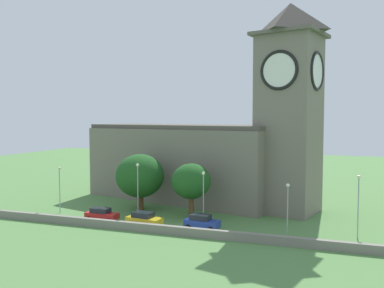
{
  "coord_description": "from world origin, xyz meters",
  "views": [
    {
      "loc": [
        18.11,
        -49.51,
        14.32
      ],
      "look_at": [
        -1.53,
        7.04,
        10.46
      ],
      "focal_mm": 38.83,
      "sensor_mm": 36.0,
      "label": 1
    }
  ],
  "objects": [
    {
      "name": "streetlamp_central",
      "position": [
        1.64,
        2.53,
        4.75
      ],
      "size": [
        0.44,
        0.44,
        7.13
      ],
      "color": "#9EA0A5",
      "rests_on": "ground"
    },
    {
      "name": "car_red",
      "position": [
        -12.33,
        -0.08,
        0.91
      ],
      "size": [
        4.69,
        2.16,
        1.79
      ],
      "color": "red",
      "rests_on": "ground"
    },
    {
      "name": "car_blue",
      "position": [
        2.13,
        0.28,
        0.97
      ],
      "size": [
        4.63,
        2.5,
        1.92
      ],
      "color": "#233D9E",
      "rests_on": "ground"
    },
    {
      "name": "streetlamp_west_end",
      "position": [
        -20.7,
        1.94,
        4.65
      ],
      "size": [
        0.44,
        0.44,
        6.96
      ],
      "color": "#9EA0A5",
      "rests_on": "ground"
    },
    {
      "name": "streetlamp_east_end",
      "position": [
        20.8,
        2.71,
        4.97
      ],
      "size": [
        0.44,
        0.44,
        7.52
      ],
      "color": "#9EA0A5",
      "rests_on": "ground"
    },
    {
      "name": "ground_plane",
      "position": [
        0.0,
        15.0,
        0.0
      ],
      "size": [
        200.0,
        200.0,
        0.0
      ],
      "primitive_type": "plane",
      "color": "#517F42"
    },
    {
      "name": "car_yellow",
      "position": [
        -5.51,
        -0.75,
        0.94
      ],
      "size": [
        5.0,
        2.8,
        1.86
      ],
      "color": "gold",
      "rests_on": "ground"
    },
    {
      "name": "tree_riverside_east",
      "position": [
        -1.09,
        5.45,
        5.25
      ],
      "size": [
        5.58,
        5.58,
        7.8
      ],
      "color": "brown",
      "rests_on": "ground"
    },
    {
      "name": "streetlamp_west_mid",
      "position": [
        -8.18,
        2.82,
        5.14
      ],
      "size": [
        0.44,
        0.44,
        7.82
      ],
      "color": "#9EA0A5",
      "rests_on": "ground"
    },
    {
      "name": "streetlamp_east_mid",
      "position": [
        12.72,
        1.66,
        4.25
      ],
      "size": [
        0.44,
        0.44,
        6.27
      ],
      "color": "#9EA0A5",
      "rests_on": "ground"
    },
    {
      "name": "quay_barrier",
      "position": [
        0.0,
        -3.13,
        0.52
      ],
      "size": [
        54.21,
        0.7,
        1.05
      ],
      "primitive_type": "cube",
      "color": "gray",
      "rests_on": "ground"
    },
    {
      "name": "church",
      "position": [
        -2.0,
        17.38,
        9.02
      ],
      "size": [
        42.18,
        21.1,
        31.09
      ],
      "color": "slate",
      "rests_on": "ground"
    },
    {
      "name": "tree_riverside_west",
      "position": [
        -10.19,
        7.59,
        5.33
      ],
      "size": [
        7.4,
        7.4,
        8.69
      ],
      "color": "brown",
      "rests_on": "ground"
    }
  ]
}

